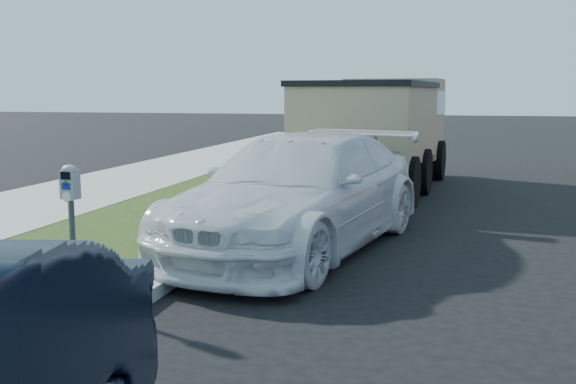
# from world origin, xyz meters

# --- Properties ---
(ground) EXTENTS (120.00, 120.00, 0.00)m
(ground) POSITION_xyz_m (0.00, 0.00, 0.00)
(ground) COLOR black
(ground) RESTS_ON ground
(streetside) EXTENTS (6.12, 50.00, 0.15)m
(streetside) POSITION_xyz_m (-5.57, 2.00, 0.07)
(streetside) COLOR gray
(streetside) RESTS_ON ground
(parking_meter) EXTENTS (0.20, 0.15, 1.34)m
(parking_meter) POSITION_xyz_m (-3.22, -0.79, 1.10)
(parking_meter) COLOR #3F4247
(parking_meter) RESTS_ON ground
(white_wagon) EXTENTS (3.32, 5.87, 1.60)m
(white_wagon) POSITION_xyz_m (-1.59, 2.37, 0.80)
(white_wagon) COLOR silver
(white_wagon) RESTS_ON ground
(dump_truck) EXTENTS (3.05, 6.63, 2.52)m
(dump_truck) POSITION_xyz_m (-1.23, 8.83, 1.42)
(dump_truck) COLOR black
(dump_truck) RESTS_ON ground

